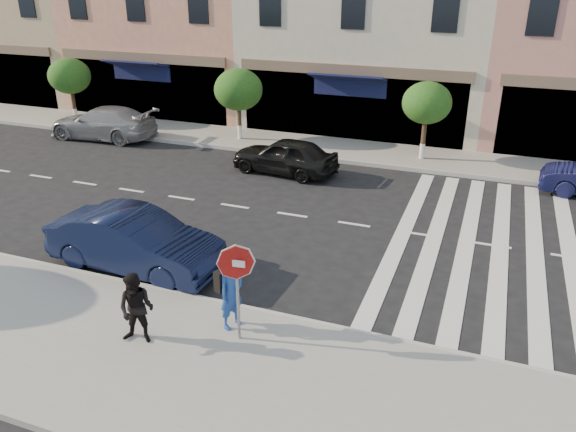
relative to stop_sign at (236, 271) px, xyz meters
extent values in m
plane|color=black|center=(-1.28, 2.62, -1.74)|extent=(120.00, 120.00, 0.00)
cube|color=gray|center=(-1.28, -1.13, -1.67)|extent=(60.00, 4.50, 0.15)
cube|color=gray|center=(-1.28, 13.62, -1.67)|extent=(60.00, 3.00, 0.15)
cube|color=beige|center=(-1.78, 19.62, 3.76)|extent=(11.00, 9.00, 11.00)
cylinder|color=#473323|center=(-15.28, 13.42, -0.77)|extent=(0.18, 0.18, 1.65)
cylinder|color=silver|center=(-15.28, 13.42, -1.29)|extent=(0.20, 0.20, 0.60)
ellipsoid|color=#224E16|center=(-15.28, 13.42, 0.61)|extent=(2.00, 2.00, 1.70)
cylinder|color=#473323|center=(-6.28, 13.42, -0.79)|extent=(0.18, 0.18, 1.60)
cylinder|color=silver|center=(-6.28, 13.42, -1.29)|extent=(0.20, 0.20, 0.60)
ellipsoid|color=#224E16|center=(-6.28, 13.42, 0.58)|extent=(2.10, 2.10, 1.79)
cylinder|color=#473323|center=(1.72, 13.42, -0.74)|extent=(0.18, 0.18, 1.71)
cylinder|color=silver|center=(1.72, 13.42, -1.29)|extent=(0.20, 0.20, 0.60)
ellipsoid|color=#224E16|center=(1.72, 13.42, 0.64)|extent=(1.90, 1.90, 1.62)
cylinder|color=gray|center=(0.00, 0.02, -0.61)|extent=(0.07, 0.07, 1.96)
cylinder|color=white|center=(0.00, 0.01, 0.19)|extent=(0.76, 0.10, 0.76)
cylinder|color=#9E1411|center=(0.00, -0.01, 0.19)|extent=(0.71, 0.11, 0.71)
cube|color=white|center=(0.00, -0.04, 0.19)|extent=(0.40, 0.07, 0.14)
imported|color=#214497|center=(-0.32, 0.37, -0.76)|extent=(0.58, 0.70, 1.66)
imported|color=black|center=(-1.86, -0.78, -0.83)|extent=(0.84, 0.71, 1.53)
imported|color=black|center=(-3.84, 2.02, -0.98)|extent=(4.72, 1.86, 1.53)
imported|color=gray|center=(-12.30, 11.72, -1.02)|extent=(5.04, 2.25, 1.44)
imported|color=black|center=(-2.91, 10.22, -1.06)|extent=(4.15, 2.05, 1.36)
camera|label=1|loc=(4.30, -8.55, 5.39)|focal=35.00mm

